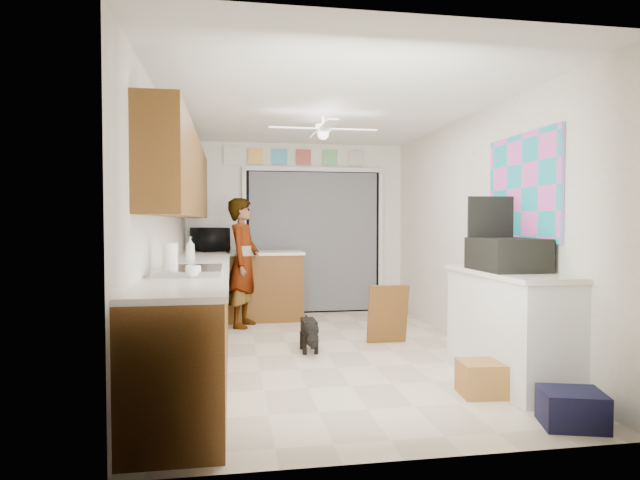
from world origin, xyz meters
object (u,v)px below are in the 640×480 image
cardboard_box (487,378)px  dog (309,334)px  paper_towel_roll (170,259)px  microwave (210,239)px  cup (193,272)px  navy_crate (572,409)px  soap_bottle (190,249)px  suitcase (507,254)px  man (244,262)px

cardboard_box → dog: bearing=126.1°
paper_towel_roll → microwave: bearing=86.9°
cup → navy_crate: cup is taller
microwave → soap_bottle: bearing=155.9°
suitcase → man: 3.49m
microwave → cup: bearing=159.6°
navy_crate → microwave: bearing=119.3°
soap_bottle → paper_towel_roll: soap_bottle is taller
cup → microwave: bearing=90.1°
paper_towel_roll → cup: bearing=-50.0°
paper_towel_roll → dog: (1.26, 1.22, -0.88)m
navy_crate → suitcase: bearing=86.0°
suitcase → navy_crate: 1.38m
paper_towel_roll → cardboard_box: size_ratio=0.59×
cup → cardboard_box: 2.40m
cardboard_box → navy_crate: size_ratio=1.07×
soap_bottle → dog: size_ratio=0.55×
navy_crate → cardboard_box: bearing=109.9°
cup → dog: bearing=53.4°
cup → navy_crate: bearing=-18.9°
cup → man: bearing=81.5°
suitcase → dog: 2.17m
suitcase → dog: bearing=140.2°
microwave → dog: (1.08, -2.16, -0.92)m
microwave → man: bearing=-168.3°
suitcase → cardboard_box: (-0.32, -0.30, -0.95)m
cup → dog: (1.07, 1.44, -0.80)m
suitcase → cardboard_box: suitcase is taller
cup → cardboard_box: size_ratio=0.28×
suitcase → man: bearing=129.0°
paper_towel_roll → cardboard_box: paper_towel_roll is taller
paper_towel_roll → soap_bottle: bearing=87.8°
cardboard_box → man: man is taller
soap_bottle → dog: soap_bottle is taller
paper_towel_roll → navy_crate: paper_towel_roll is taller
cup → soap_bottle: bearing=94.9°
man → dog: bearing=-137.7°
soap_bottle → microwave: bearing=86.4°
suitcase → cardboard_box: bearing=-135.2°
suitcase → man: size_ratio=0.38×
microwave → cardboard_box: (2.24, -3.76, -0.97)m
cardboard_box → dog: 1.98m
paper_towel_roll → man: 2.76m
man → suitcase: bearing=-123.6°
cup → man: (0.44, 2.90, -0.16)m
soap_bottle → navy_crate: soap_bottle is taller
cardboard_box → man: bearing=120.5°
soap_bottle → man: bearing=66.7°
cardboard_box → navy_crate: 0.73m
man → cup: bearing=-169.8°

